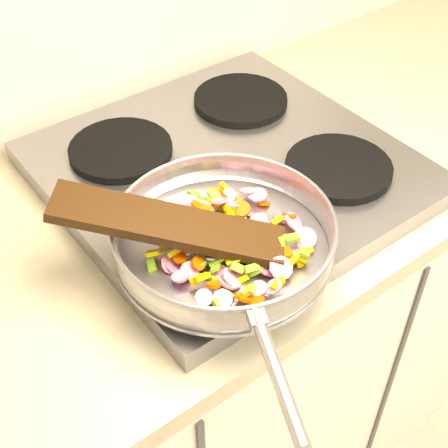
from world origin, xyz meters
TOP-DOWN VIEW (x-y plane):
  - base_cabinet at (0.00, 1.67)m, footprint 3.00×0.65m
  - cooktop at (-0.70, 1.67)m, footprint 0.60×0.60m
  - grate_fl at (-0.84, 1.52)m, footprint 0.19×0.19m
  - grate_fr at (-0.56, 1.52)m, footprint 0.19×0.19m
  - grate_bl at (-0.84, 1.81)m, footprint 0.19×0.19m
  - grate_br at (-0.56, 1.81)m, footprint 0.19×0.19m
  - saute_pan at (-0.85, 1.48)m, footprint 0.37×0.52m
  - vegetable_heap at (-0.84, 1.47)m, footprint 0.25×0.26m
  - wooden_spatula at (-0.92, 1.52)m, footprint 0.30×0.28m

SIDE VIEW (x-z plane):
  - base_cabinet at x=0.00m, z-range 0.00..0.86m
  - cooktop at x=-0.70m, z-range 0.90..0.94m
  - grate_fl at x=-0.84m, z-range 0.94..0.96m
  - grate_fr at x=-0.56m, z-range 0.94..0.96m
  - grate_bl at x=-0.84m, z-range 0.94..0.96m
  - grate_br at x=-0.56m, z-range 0.94..0.96m
  - vegetable_heap at x=-0.84m, z-range 0.95..1.00m
  - saute_pan at x=-0.85m, z-range 0.96..1.02m
  - wooden_spatula at x=-0.92m, z-range 0.97..1.06m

